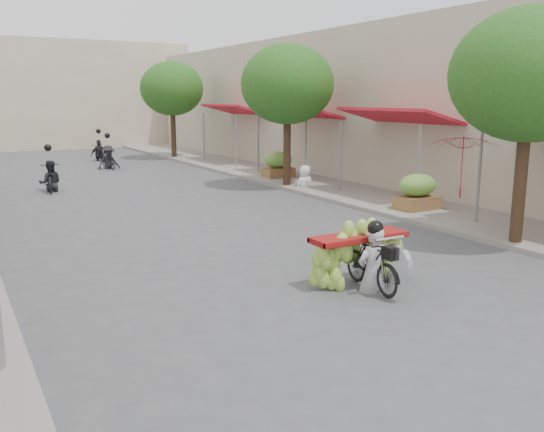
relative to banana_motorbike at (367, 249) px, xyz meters
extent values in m
plane|color=#4E4F53|center=(-0.62, -3.42, -0.71)|extent=(120.00, 120.00, 0.00)
cube|color=gray|center=(6.38, 11.58, -0.65)|extent=(4.00, 60.00, 0.12)
cube|color=#B5AC96|center=(11.38, 10.58, 2.29)|extent=(8.00, 40.00, 6.00)
cylinder|color=slate|center=(5.68, 2.48, 0.57)|extent=(0.08, 0.08, 2.55)
cube|color=red|center=(6.50, 6.58, 2.04)|extent=(1.77, 4.20, 0.53)
cylinder|color=slate|center=(5.68, 4.68, 0.57)|extent=(0.08, 0.08, 2.55)
cylinder|color=slate|center=(5.68, 8.48, 0.57)|extent=(0.08, 0.08, 2.55)
cube|color=red|center=(6.50, 12.58, 2.04)|extent=(1.77, 4.20, 0.53)
cylinder|color=slate|center=(5.68, 10.68, 0.57)|extent=(0.08, 0.08, 2.55)
cylinder|color=slate|center=(5.68, 14.48, 0.57)|extent=(0.08, 0.08, 2.55)
cube|color=red|center=(6.50, 18.58, 2.04)|extent=(1.77, 4.20, 0.53)
cylinder|color=slate|center=(5.68, 16.68, 0.57)|extent=(0.08, 0.08, 2.55)
cylinder|color=slate|center=(5.68, 20.48, 0.57)|extent=(0.08, 0.08, 2.55)
cube|color=beige|center=(-0.62, 34.58, 2.79)|extent=(20.00, 6.00, 7.00)
cylinder|color=#3A2719|center=(4.78, 0.58, 0.89)|extent=(0.28, 0.28, 3.20)
ellipsoid|color=#285D1B|center=(4.78, 0.58, 3.09)|extent=(3.40, 3.40, 2.90)
cylinder|color=#3A2719|center=(4.78, 10.58, 0.89)|extent=(0.28, 0.28, 3.20)
ellipsoid|color=#285D1B|center=(4.78, 10.58, 3.09)|extent=(3.40, 3.40, 2.90)
cylinder|color=#3A2719|center=(4.78, 22.58, 0.89)|extent=(0.28, 0.28, 3.20)
ellipsoid|color=#285D1B|center=(4.78, 22.58, 3.09)|extent=(3.40, 3.40, 2.90)
cube|color=brown|center=(5.58, 4.58, -0.34)|extent=(1.20, 0.80, 0.50)
ellipsoid|color=#67A33D|center=(5.58, 4.58, 0.24)|extent=(1.20, 0.88, 0.66)
cube|color=brown|center=(5.58, 12.58, -0.34)|extent=(1.20, 0.80, 0.50)
ellipsoid|color=#67A33D|center=(5.58, 12.58, 0.24)|extent=(1.20, 0.88, 0.66)
imported|color=black|center=(0.00, -0.13, -0.23)|extent=(0.61, 1.65, 0.95)
cylinder|color=silver|center=(0.00, -0.78, -0.09)|extent=(0.10, 0.66, 0.66)
cube|color=black|center=(0.00, -0.68, 0.09)|extent=(0.28, 0.22, 0.22)
cylinder|color=silver|center=(0.00, -0.58, 0.31)|extent=(0.60, 0.05, 0.05)
cube|color=maroon|center=(0.00, 0.22, 0.17)|extent=(1.86, 0.55, 0.10)
imported|color=silver|center=(0.00, -0.18, 0.45)|extent=(0.61, 0.45, 1.70)
sphere|color=black|center=(0.00, -0.21, 1.27)|extent=(0.28, 0.28, 0.28)
imported|color=#C0193A|center=(5.20, 2.59, 1.72)|extent=(2.32, 2.32, 1.65)
imported|color=white|center=(5.18, 9.95, 0.19)|extent=(0.79, 0.50, 1.55)
imported|color=black|center=(-3.06, 14.06, -0.24)|extent=(0.91, 1.75, 0.94)
imported|color=#212228|center=(-3.06, 14.06, 0.42)|extent=(0.87, 0.62, 1.65)
sphere|color=black|center=(-3.06, 14.06, 0.87)|extent=(0.26, 0.26, 0.26)
imported|color=black|center=(0.46, 19.72, -0.25)|extent=(0.66, 1.59, 0.91)
imported|color=#212228|center=(0.46, 19.72, 0.42)|extent=(1.13, 0.70, 1.65)
sphere|color=black|center=(0.46, 19.72, 0.87)|extent=(0.26, 0.26, 0.26)
imported|color=black|center=(0.97, 23.60, -0.28)|extent=(0.65, 1.54, 0.85)
imported|color=#212228|center=(0.97, 23.60, 0.42)|extent=(1.00, 0.61, 1.65)
sphere|color=black|center=(0.97, 23.60, 0.87)|extent=(0.26, 0.26, 0.26)
camera|label=1|loc=(-6.32, -7.67, 2.61)|focal=38.00mm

